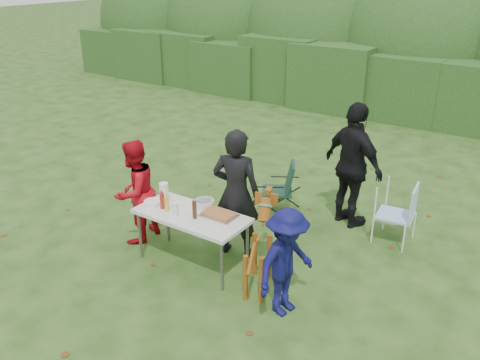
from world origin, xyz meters
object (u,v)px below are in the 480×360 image
Objects in this scene: child at (286,263)px; paper_towel_roll at (164,192)px; person_black_puffy at (353,166)px; dog at (258,251)px; ketchup_bottle at (162,201)px; folding_table at (192,218)px; person_red_jacket at (135,192)px; mustard_bottle at (167,204)px; beer_bottle at (194,210)px; camping_chair at (277,188)px; person_cook at (236,194)px; lawn_chair at (395,213)px.

paper_towel_roll is (-2.06, 0.30, 0.22)m from child.
dog is at bearing 107.73° from person_black_puffy.
paper_towel_roll is at bearing 125.70° from ketchup_bottle.
paper_towel_roll reaches higher than ketchup_bottle.
person_black_puffy is at bearing 60.21° from folding_table.
person_red_jacket is at bearing 67.73° from dog.
ketchup_bottle is (-1.42, -0.11, 0.33)m from dog.
child is at bearing -8.26° from paper_towel_roll.
person_red_jacket is (-1.07, 0.06, 0.07)m from folding_table.
person_black_puffy is 1.75× the size of dog.
paper_towel_roll reaches higher than mustard_bottle.
beer_bottle is (-0.90, -0.09, 0.34)m from dog.
dog reaches higher than camping_chair.
paper_towel_roll is (-0.14, 0.19, 0.02)m from ketchup_bottle.
paper_towel_roll is (-0.87, -0.45, -0.03)m from person_cook.
mustard_bottle is at bearing 98.17° from child.
person_cook is 1.43m from child.
person_red_jacket is 1.15× the size of child.
dog is at bearing 84.62° from person_red_jacket.
child is at bearing -134.49° from dog.
person_black_puffy is at bearing 53.86° from ketchup_bottle.
paper_towel_roll is (-0.55, 0.10, 0.18)m from folding_table.
person_black_puffy is at bearing 49.32° from paper_towel_roll.
folding_table is at bearing 148.12° from beer_bottle.
paper_towel_roll is at bearing 65.91° from dog.
person_cook reaches higher than person_red_jacket.
mustard_bottle is 0.83× the size of beer_bottle.
child is at bearing -2.90° from mustard_bottle.
child is 1.42m from beer_bottle.
mustard_bottle is at bearing -10.48° from ketchup_bottle.
person_red_jacket is 6.85× the size of ketchup_bottle.
beer_bottle is at bearing 5.01° from mustard_bottle.
person_red_jacket is at bearing 173.71° from beer_bottle.
dog is at bearing 83.52° from camping_chair.
child is 1.52× the size of camping_chair.
person_red_jacket is at bearing 95.31° from child.
person_black_puffy is 8.68× the size of ketchup_bottle.
person_cook is at bearing 40.93° from ketchup_bottle.
person_cook reaches higher than folding_table.
camping_chair is at bearing 43.44° from child.
ketchup_bottle is at bearing -177.84° from beer_bottle.
beer_bottle reaches higher than lawn_chair.
person_cook is at bearing 30.95° from dog.
child is 1.84m from mustard_bottle.
person_red_jacket is at bearing 167.11° from ketchup_bottle.
person_black_puffy reaches higher than person_red_jacket.
ketchup_bottle is (-0.59, -2.01, 0.42)m from camping_chair.
person_red_jacket reaches higher than folding_table.
mustard_bottle is at bearing 73.19° from person_red_jacket.
person_red_jacket reaches higher than beer_bottle.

